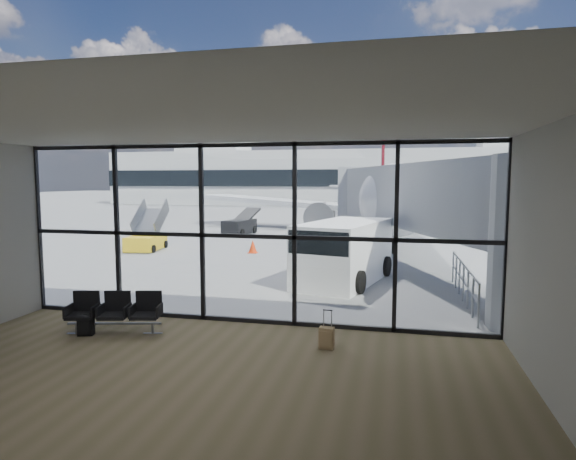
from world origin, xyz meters
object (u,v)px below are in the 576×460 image
at_px(seating_row, 116,310).
at_px(service_van, 343,251).
at_px(airliner, 386,193).
at_px(mobile_stairs, 147,240).
at_px(belt_loader, 240,226).
at_px(backpack, 86,325).
at_px(suitcase, 326,338).

height_order(seating_row, service_van, service_van).
bearing_deg(service_van, airliner, 100.79).
height_order(service_van, mobile_stairs, service_van).
xyz_separation_m(seating_row, airliner, (5.68, 27.01, 2.11)).
xyz_separation_m(belt_loader, mobile_stairs, (-2.39, -8.24, -0.07)).
distance_m(backpack, airliner, 28.19).
relative_size(seating_row, airliner, 0.06).
xyz_separation_m(backpack, airliner, (6.23, 27.39, 2.40)).
relative_size(suitcase, mobile_stairs, 0.27).
height_order(suitcase, mobile_stairs, mobile_stairs).
height_order(airliner, service_van, airliner).
distance_m(seating_row, airliner, 27.68).
bearing_deg(airliner, backpack, -105.59).
xyz_separation_m(backpack, suitcase, (5.56, 0.30, 0.01)).
xyz_separation_m(seating_row, service_van, (4.61, 6.90, 0.56)).
bearing_deg(belt_loader, airliner, 41.43).
height_order(backpack, suitcase, suitcase).
bearing_deg(belt_loader, suitcase, -58.31).
bearing_deg(suitcase, backpack, -171.08).
bearing_deg(backpack, belt_loader, 82.35).
relative_size(backpack, mobile_stairs, 0.16).
height_order(suitcase, service_van, service_van).
distance_m(airliner, belt_loader, 11.50).
distance_m(belt_loader, mobile_stairs, 8.58).
xyz_separation_m(suitcase, airliner, (0.67, 27.08, 2.40)).
distance_m(backpack, belt_loader, 21.55).
bearing_deg(service_van, backpack, -111.50).
height_order(backpack, belt_loader, belt_loader).
bearing_deg(backpack, mobile_stairs, 97.07).
xyz_separation_m(backpack, mobile_stairs, (-5.68, 13.05, 0.25)).
bearing_deg(seating_row, suitcase, -13.94).
bearing_deg(backpack, service_van, 38.22).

